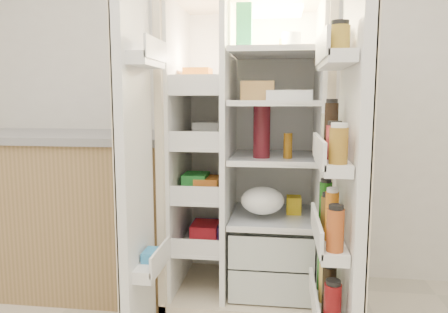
# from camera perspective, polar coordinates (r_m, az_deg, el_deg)

# --- Properties ---
(wall_back) EXTENTS (4.00, 0.02, 2.70)m
(wall_back) POSITION_cam_1_polar(r_m,az_deg,el_deg) (2.92, 0.91, 10.28)
(wall_back) COLOR white
(wall_back) RESTS_ON floor
(refrigerator) EXTENTS (0.92, 0.70, 1.80)m
(refrigerator) POSITION_cam_1_polar(r_m,az_deg,el_deg) (2.60, 3.57, -2.85)
(refrigerator) COLOR beige
(refrigerator) RESTS_ON floor
(freezer_door) EXTENTS (0.15, 0.40, 1.72)m
(freezer_door) POSITION_cam_1_polar(r_m,az_deg,el_deg) (2.09, -11.80, -1.51)
(freezer_door) COLOR white
(freezer_door) RESTS_ON floor
(fridge_door) EXTENTS (0.17, 0.58, 1.72)m
(fridge_door) POSITION_cam_1_polar(r_m,az_deg,el_deg) (1.91, 16.18, -3.06)
(fridge_door) COLOR white
(fridge_door) RESTS_ON floor
(kitchen_counter) EXTENTS (1.39, 0.74, 1.01)m
(kitchen_counter) POSITION_cam_1_polar(r_m,az_deg,el_deg) (2.96, -19.38, -6.68)
(kitchen_counter) COLOR #98764C
(kitchen_counter) RESTS_ON floor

